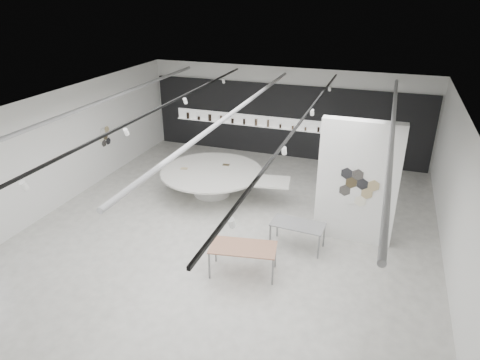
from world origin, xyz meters
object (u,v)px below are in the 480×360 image
(kitchen_counter, at_px, (352,156))
(display_island, at_px, (214,179))
(sample_table_stone, at_px, (298,226))
(sample_table_wood, at_px, (243,249))
(partition_column, at_px, (357,183))

(kitchen_counter, bearing_deg, display_island, -132.31)
(sample_table_stone, bearing_deg, display_island, 146.14)
(sample_table_wood, xyz_separation_m, sample_table_stone, (1.06, 1.64, -0.04))
(display_island, relative_size, kitchen_counter, 2.93)
(partition_column, xyz_separation_m, display_island, (-4.93, 1.36, -1.21))
(partition_column, distance_m, sample_table_stone, 2.05)
(display_island, bearing_deg, partition_column, -24.43)
(display_island, xyz_separation_m, sample_table_stone, (3.53, -2.37, 0.10))
(sample_table_wood, relative_size, kitchen_counter, 1.07)
(partition_column, height_order, sample_table_stone, partition_column)
(sample_table_wood, distance_m, sample_table_stone, 1.95)
(partition_column, distance_m, kitchen_counter, 5.73)
(display_island, height_order, kitchen_counter, kitchen_counter)
(partition_column, height_order, kitchen_counter, partition_column)
(display_island, bearing_deg, sample_table_stone, -42.81)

